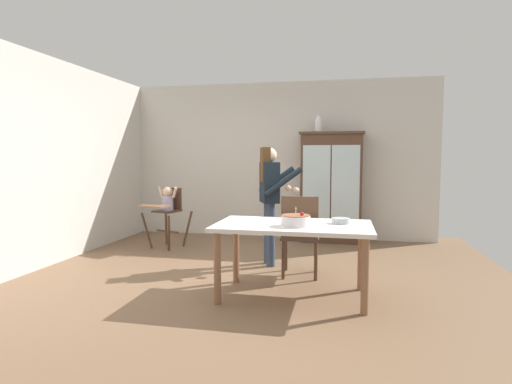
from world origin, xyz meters
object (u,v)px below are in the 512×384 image
at_px(china_cabinet, 331,187).
at_px(ceramic_vase, 319,125).
at_px(high_chair_with_toddler, 167,206).
at_px(dining_chair_far_side, 300,231).
at_px(birthday_cake, 296,220).
at_px(serving_bowl, 341,221).
at_px(adult_person, 270,191).
at_px(dining_table, 293,233).

distance_m(china_cabinet, ceramic_vase, 1.04).
bearing_deg(high_chair_with_toddler, dining_chair_far_side, -11.74).
height_order(birthday_cake, serving_bowl, birthday_cake).
relative_size(birthday_cake, serving_bowl, 1.56).
xyz_separation_m(ceramic_vase, birthday_cake, (-0.03, -2.99, -1.14)).
bearing_deg(birthday_cake, ceramic_vase, 89.41).
xyz_separation_m(ceramic_vase, adult_person, (-0.51, -1.69, -0.97)).
bearing_deg(china_cabinet, adult_person, -113.44).
xyz_separation_m(high_chair_with_toddler, birthday_cake, (2.22, -1.99, 0.14)).
distance_m(birthday_cake, dining_chair_far_side, 0.82).
bearing_deg(dining_chair_far_side, adult_person, -52.01).
relative_size(adult_person, dining_table, 0.99).
bearing_deg(ceramic_vase, adult_person, -106.88).
xyz_separation_m(high_chair_with_toddler, adult_person, (1.74, -0.69, 0.31)).
bearing_deg(dining_chair_far_side, ceramic_vase, -94.63).
bearing_deg(serving_bowl, adult_person, 130.60).
bearing_deg(high_chair_with_toddler, serving_bowl, -16.29).
height_order(adult_person, dining_table, adult_person).
bearing_deg(adult_person, serving_bowl, -161.10).
height_order(ceramic_vase, high_chair_with_toddler, ceramic_vase).
bearing_deg(serving_bowl, high_chair_with_toddler, 146.53).
bearing_deg(dining_table, high_chair_with_toddler, 139.42).
relative_size(ceramic_vase, dining_chair_far_side, 0.28).
distance_m(china_cabinet, dining_chair_far_side, 2.25).
bearing_deg(ceramic_vase, dining_chair_far_side, -91.77).
distance_m(high_chair_with_toddler, serving_bowl, 3.17).
distance_m(adult_person, dining_chair_far_side, 0.80).
bearing_deg(dining_chair_far_side, high_chair_with_toddler, -31.77).
xyz_separation_m(birthday_cake, serving_bowl, (0.42, 0.24, -0.03)).
distance_m(high_chair_with_toddler, dining_chair_far_side, 2.50).
relative_size(birthday_cake, dining_chair_far_side, 0.29).
relative_size(china_cabinet, ceramic_vase, 6.73).
height_order(high_chair_with_toddler, adult_person, adult_person).
relative_size(serving_bowl, dining_chair_far_side, 0.19).
height_order(ceramic_vase, serving_bowl, ceramic_vase).
distance_m(ceramic_vase, high_chair_with_toddler, 2.78).
bearing_deg(high_chair_with_toddler, birthday_cake, -24.68).
xyz_separation_m(china_cabinet, high_chair_with_toddler, (-2.47, -0.99, -0.26)).
distance_m(dining_table, dining_chair_far_side, 0.67).
relative_size(ceramic_vase, high_chair_with_toddler, 0.28).
xyz_separation_m(dining_table, birthday_cake, (0.04, -0.12, 0.15)).
bearing_deg(ceramic_vase, china_cabinet, -0.96).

